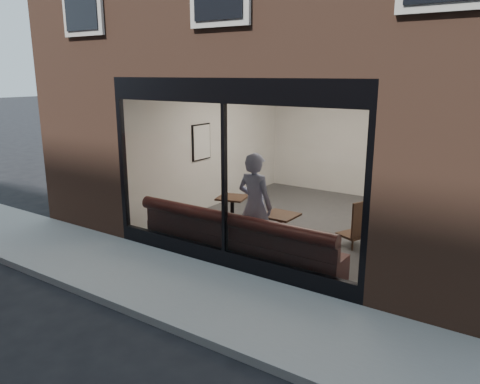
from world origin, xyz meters
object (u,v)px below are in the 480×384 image
Objects in this scene: cafe_table_left at (232,198)px; banquette at (238,247)px; person at (255,206)px; cafe_chair_right at (353,235)px; cafe_table_right at (280,215)px.

banquette is at bearing -50.85° from cafe_table_left.
cafe_table_left is (-0.98, 1.20, 0.52)m from banquette.
banquette is 2.08× the size of person.
banquette is 8.49× the size of cafe_chair_right.
person is 0.54m from cafe_table_right.
cafe_table_left is 1.55m from cafe_table_right.
cafe_table_left is at bearing 36.31° from cafe_chair_right.
person is at bearing 71.52° from cafe_chair_right.
banquette is at bearing 73.54° from cafe_chair_right.
cafe_table_left is (-1.14, 0.90, -0.22)m from person.
cafe_chair_right is (2.45, 0.57, -0.50)m from cafe_table_left.
cafe_table_left is 2.56m from cafe_chair_right.
person is at bearing 62.15° from banquette.
cafe_table_left reaches higher than banquette.
cafe_chair_right is (0.99, 1.10, -0.50)m from cafe_table_right.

